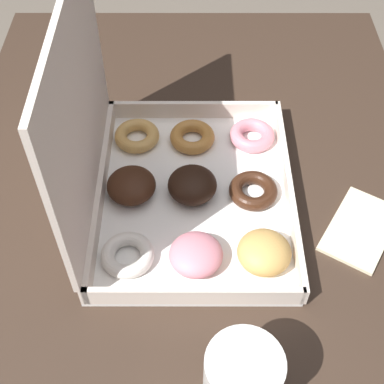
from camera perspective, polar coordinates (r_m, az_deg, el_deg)
name	(u,v)px	position (r m, az deg, el deg)	size (l,w,h in m)	color
ground_plane	(190,381)	(1.44, -0.16, -19.49)	(8.00, 8.00, 0.00)	#6B6054
dining_table	(190,248)	(0.89, -0.25, -6.01)	(1.05, 0.76, 0.71)	#38281E
donut_box	(166,176)	(0.77, -2.77, 1.70)	(0.36, 0.30, 0.32)	white
coffee_mug	(238,379)	(0.63, 4.98, -19.22)	(0.09, 0.09, 0.09)	white
paper_napkin	(358,229)	(0.81, 17.24, -3.76)	(0.16, 0.14, 0.01)	beige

